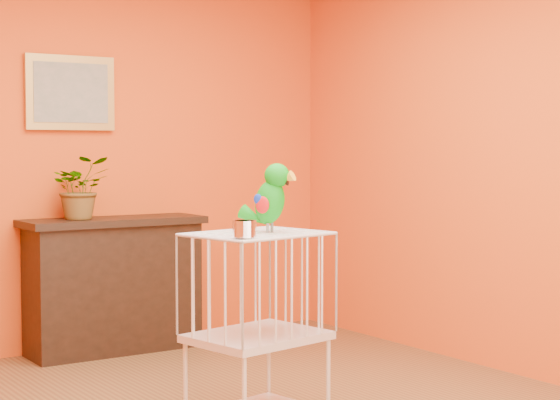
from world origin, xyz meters
TOP-DOWN VIEW (x-y plane):
  - room_shell at (0.00, 0.00)m, footprint 4.50×4.50m
  - console_cabinet at (0.22, 2.03)m, footprint 1.22×0.44m
  - potted_plant at (-0.01, 2.01)m, footprint 0.44×0.47m
  - framed_picture at (0.00, 2.22)m, footprint 0.62×0.04m
  - birdcage at (0.11, 0.04)m, footprint 0.70×0.59m
  - feed_cup at (-0.08, -0.16)m, footprint 0.11×0.11m
  - parrot at (0.19, 0.05)m, footprint 0.23×0.29m

SIDE VIEW (x-z plane):
  - console_cabinet at x=0.22m, z-range 0.00..0.91m
  - birdcage at x=0.11m, z-range 0.02..0.98m
  - feed_cup at x=-0.08m, z-range 0.97..1.05m
  - potted_plant at x=-0.01m, z-range 0.91..1.23m
  - parrot at x=0.19m, z-range 0.97..1.31m
  - room_shell at x=0.00m, z-range -0.67..3.83m
  - framed_picture at x=0.00m, z-range 1.50..2.00m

